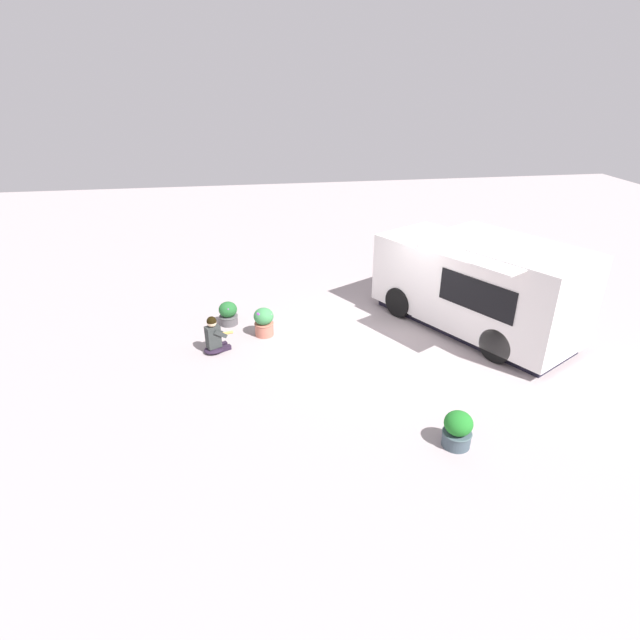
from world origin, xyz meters
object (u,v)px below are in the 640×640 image
(food_truck, at_px, (478,286))
(person_customer, at_px, (214,337))
(planter_flowering_side, at_px, (264,321))
(planter_flowering_near, at_px, (228,313))
(planter_flowering_far, at_px, (458,429))

(food_truck, xyz_separation_m, person_customer, (-6.70, -0.21, -0.81))
(planter_flowering_side, bearing_deg, food_truck, -4.87)
(person_customer, xyz_separation_m, planter_flowering_near, (0.32, 1.46, -0.07))
(food_truck, distance_m, planter_flowering_side, 5.55)
(food_truck, bearing_deg, person_customer, -178.23)
(food_truck, bearing_deg, planter_flowering_side, 175.13)
(food_truck, distance_m, planter_flowering_near, 6.56)
(planter_flowering_near, height_order, planter_flowering_far, planter_flowering_far)
(planter_flowering_far, bearing_deg, planter_flowering_side, 123.48)
(person_customer, distance_m, planter_flowering_side, 1.40)
(food_truck, relative_size, planter_flowering_near, 8.93)
(person_customer, height_order, planter_flowering_far, person_customer)
(food_truck, height_order, planter_flowering_side, food_truck)
(food_truck, bearing_deg, planter_flowering_far, -117.20)
(planter_flowering_side, bearing_deg, person_customer, -151.24)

